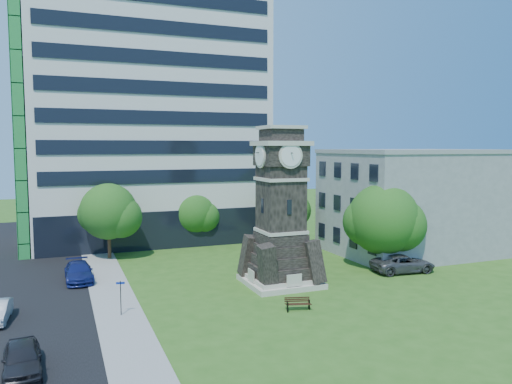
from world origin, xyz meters
name	(u,v)px	position (x,y,z in m)	size (l,w,h in m)	color
ground	(254,295)	(0.00, 0.00, 0.00)	(160.00, 160.00, 0.00)	#2E5B1A
sidewalk	(110,290)	(-9.50, 5.00, 0.03)	(3.00, 70.00, 0.06)	gray
clock_tower	(281,217)	(3.00, 2.00, 5.28)	(5.40, 5.40, 12.22)	beige
office_tall	(147,116)	(-3.20, 25.84, 14.22)	(26.20, 15.11, 28.60)	silver
office_low	(410,201)	(19.97, 8.00, 5.21)	(15.20, 12.20, 10.40)	#989B9E
car_street_south	(22,358)	(-14.66, -7.57, 0.72)	(1.71, 4.24, 1.45)	black
car_street_north	(79,272)	(-11.58, 8.67, 0.73)	(2.05, 5.05, 1.47)	navy
car_east_lot	(403,263)	(14.21, 1.52, 0.76)	(2.52, 5.46, 1.52)	#48484C
park_bench	(298,303)	(1.49, -4.11, 0.45)	(1.66, 0.44, 0.86)	black
street_sign	(121,294)	(-9.41, -1.03, 1.41)	(0.54, 0.05, 2.25)	black
tree_nw	(109,213)	(-8.48, 15.95, 4.38)	(5.86, 5.32, 7.23)	#332114
tree_nc	(194,214)	(0.73, 19.89, 3.38)	(5.42, 4.93, 5.99)	#332114
tree_ne	(283,207)	(8.77, 14.23, 4.39)	(5.52, 5.02, 7.09)	#332114
tree_east	(384,221)	(13.49, 3.29, 4.20)	(6.82, 6.20, 7.48)	#332114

